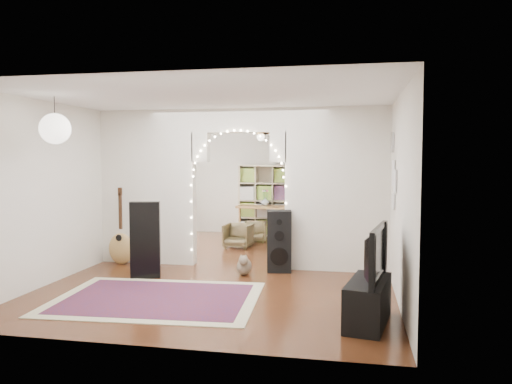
% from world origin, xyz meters
% --- Properties ---
extents(floor, '(7.50, 7.50, 0.00)m').
position_xyz_m(floor, '(0.00, 0.00, 0.00)').
color(floor, black).
rests_on(floor, ground).
extents(ceiling, '(5.00, 7.50, 0.02)m').
position_xyz_m(ceiling, '(0.00, 0.00, 2.70)').
color(ceiling, white).
rests_on(ceiling, wall_back).
extents(wall_back, '(5.00, 0.02, 2.70)m').
position_xyz_m(wall_back, '(0.00, 3.75, 1.35)').
color(wall_back, silver).
rests_on(wall_back, floor).
extents(wall_front, '(5.00, 0.02, 2.70)m').
position_xyz_m(wall_front, '(0.00, -3.75, 1.35)').
color(wall_front, silver).
rests_on(wall_front, floor).
extents(wall_left, '(0.02, 7.50, 2.70)m').
position_xyz_m(wall_left, '(-2.50, 0.00, 1.35)').
color(wall_left, silver).
rests_on(wall_left, floor).
extents(wall_right, '(0.02, 7.50, 2.70)m').
position_xyz_m(wall_right, '(2.50, 0.00, 1.35)').
color(wall_right, silver).
rests_on(wall_right, floor).
extents(divider_wall, '(5.00, 0.20, 2.70)m').
position_xyz_m(divider_wall, '(0.00, 0.00, 1.42)').
color(divider_wall, silver).
rests_on(divider_wall, floor).
extents(fairy_lights, '(1.64, 0.04, 1.60)m').
position_xyz_m(fairy_lights, '(0.00, -0.13, 1.55)').
color(fairy_lights, '#FFEABF').
rests_on(fairy_lights, divider_wall).
extents(window, '(0.04, 1.20, 1.40)m').
position_xyz_m(window, '(-2.47, 1.80, 1.50)').
color(window, white).
rests_on(window, wall_left).
extents(wall_clock, '(0.03, 0.31, 0.31)m').
position_xyz_m(wall_clock, '(2.48, -0.60, 2.10)').
color(wall_clock, white).
rests_on(wall_clock, wall_right).
extents(picture_frames, '(0.02, 0.50, 0.70)m').
position_xyz_m(picture_frames, '(2.48, -1.00, 1.50)').
color(picture_frames, white).
rests_on(picture_frames, wall_right).
extents(paper_lantern, '(0.40, 0.40, 0.40)m').
position_xyz_m(paper_lantern, '(-1.90, -2.40, 2.25)').
color(paper_lantern, white).
rests_on(paper_lantern, ceiling).
extents(ceiling_fan, '(1.10, 1.10, 0.30)m').
position_xyz_m(ceiling_fan, '(0.00, 2.00, 2.40)').
color(ceiling_fan, gold).
rests_on(ceiling_fan, ceiling).
extents(area_rug, '(2.79, 2.16, 0.02)m').
position_xyz_m(area_rug, '(-0.63, -2.16, 0.01)').
color(area_rug, maroon).
rests_on(area_rug, floor).
extents(guitar_case, '(0.48, 0.28, 1.20)m').
position_xyz_m(guitar_case, '(-1.25, -1.10, 0.60)').
color(guitar_case, black).
rests_on(guitar_case, floor).
extents(acoustic_guitar, '(0.48, 0.26, 1.15)m').
position_xyz_m(acoustic_guitar, '(-2.08, -0.25, 0.50)').
color(acoustic_guitar, '#AE8845').
rests_on(acoustic_guitar, floor).
extents(tabby_cat, '(0.29, 0.56, 0.37)m').
position_xyz_m(tabby_cat, '(0.22, -0.62, 0.15)').
color(tabby_cat, brown).
rests_on(tabby_cat, floor).
extents(floor_speaker, '(0.44, 0.40, 1.01)m').
position_xyz_m(floor_speaker, '(0.73, -0.25, 0.50)').
color(floor_speaker, black).
rests_on(floor_speaker, floor).
extents(media_console, '(0.57, 1.06, 0.50)m').
position_xyz_m(media_console, '(2.10, -2.64, 0.25)').
color(media_console, black).
rests_on(media_console, floor).
extents(tv, '(0.33, 1.08, 0.62)m').
position_xyz_m(tv, '(2.10, -2.64, 0.81)').
color(tv, black).
rests_on(tv, media_console).
extents(bookcase, '(1.70, 0.91, 1.69)m').
position_xyz_m(bookcase, '(0.04, 3.45, 0.85)').
color(bookcase, beige).
rests_on(bookcase, floor).
extents(dining_table, '(1.29, 0.95, 0.76)m').
position_xyz_m(dining_table, '(-0.11, 3.15, 0.68)').
color(dining_table, brown).
rests_on(dining_table, floor).
extents(flower_vase, '(0.20, 0.20, 0.19)m').
position_xyz_m(flower_vase, '(-0.11, 3.15, 0.85)').
color(flower_vase, silver).
rests_on(flower_vase, dining_table).
extents(dining_chair_left, '(0.55, 0.57, 0.46)m').
position_xyz_m(dining_chair_left, '(-0.21, 2.47, 0.23)').
color(dining_chair_left, '#4D4026').
rests_on(dining_chair_left, floor).
extents(dining_chair_right, '(0.58, 0.59, 0.51)m').
position_xyz_m(dining_chair_right, '(-0.42, 1.68, 0.25)').
color(dining_chair_right, '#4D4026').
rests_on(dining_chair_right, floor).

